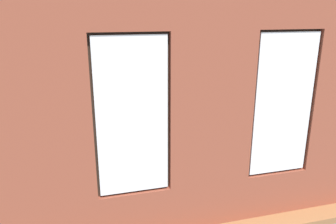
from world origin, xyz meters
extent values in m
cube|color=#99663D|center=(0.00, 0.00, -0.05)|extent=(6.62, 5.55, 0.10)
cube|color=brown|center=(0.00, 2.40, 1.63)|extent=(1.07, 0.16, 3.25)
cube|color=brown|center=(2.21, 2.40, 1.63)|extent=(1.59, 0.16, 3.25)
cube|color=brown|center=(-0.97, 2.40, 0.31)|extent=(0.88, 0.16, 0.63)
cube|color=white|center=(-0.97, 2.44, 1.58)|extent=(0.82, 0.03, 1.85)
cube|color=#38281E|center=(-0.97, 2.38, 1.58)|extent=(0.88, 0.04, 1.91)
cube|color=brown|center=(0.97, 2.40, 0.31)|extent=(0.88, 0.16, 0.63)
cube|color=white|center=(0.97, 2.44, 1.58)|extent=(0.82, 0.03, 1.85)
cube|color=#38281E|center=(0.97, 2.38, 1.58)|extent=(0.88, 0.04, 1.91)
cube|color=#A87547|center=(0.00, 2.30, 0.60)|extent=(3.03, 0.24, 0.06)
cube|color=black|center=(0.00, 2.31, 1.87)|extent=(0.43, 0.03, 0.60)
cube|color=teal|center=(0.00, 2.29, 1.87)|extent=(0.37, 0.01, 0.54)
cube|color=black|center=(0.08, 1.70, 0.21)|extent=(2.05, 0.85, 0.42)
cube|color=black|center=(0.08, 2.02, 0.61)|extent=(2.05, 0.24, 0.38)
cube|color=black|center=(-0.84, 1.70, 0.52)|extent=(0.22, 0.85, 0.24)
cube|color=black|center=(0.99, 1.70, 0.52)|extent=(0.22, 0.85, 0.24)
cube|color=#232326|center=(-0.32, 1.66, 0.48)|extent=(0.74, 0.65, 0.12)
cube|color=#232326|center=(0.48, 1.66, 0.48)|extent=(0.74, 0.65, 0.12)
cube|color=black|center=(-2.26, -0.05, 0.21)|extent=(0.94, 1.74, 0.42)
cube|color=black|center=(-2.58, -0.06, 0.61)|extent=(0.33, 1.71, 0.38)
cube|color=black|center=(-2.22, -0.79, 0.52)|extent=(0.86, 0.26, 0.24)
cube|color=black|center=(-2.30, 0.69, 0.52)|extent=(0.86, 0.26, 0.24)
cube|color=#232326|center=(-2.20, -0.36, 0.48)|extent=(0.67, 0.61, 0.12)
cube|color=#232326|center=(-2.23, 0.27, 0.48)|extent=(0.67, 0.61, 0.12)
cube|color=tan|center=(0.00, 0.17, 0.40)|extent=(1.46, 0.74, 0.04)
cube|color=tan|center=(-0.68, -0.14, 0.19)|extent=(0.07, 0.07, 0.38)
cube|color=tan|center=(0.67, -0.14, 0.19)|extent=(0.07, 0.07, 0.38)
cube|color=tan|center=(-0.68, 0.48, 0.19)|extent=(0.07, 0.07, 0.38)
cube|color=tan|center=(0.67, 0.48, 0.19)|extent=(0.07, 0.07, 0.38)
cylinder|color=#B23D38|center=(-0.11, 0.28, 0.47)|extent=(0.08, 0.08, 0.10)
cylinder|color=#B7333D|center=(0.44, 0.28, 0.48)|extent=(0.08, 0.08, 0.11)
cylinder|color=beige|center=(-0.41, 0.04, 0.47)|extent=(0.11, 0.11, 0.10)
sphere|color=#3D8E42|center=(-0.41, 0.04, 0.59)|extent=(0.13, 0.13, 0.13)
cube|color=#B2B2B7|center=(0.18, 0.08, 0.43)|extent=(0.16, 0.15, 0.02)
cube|color=black|center=(0.00, 0.17, 0.43)|extent=(0.17, 0.12, 0.02)
cube|color=black|center=(2.66, -0.33, 0.25)|extent=(0.94, 0.42, 0.50)
cube|color=black|center=(2.66, -0.33, 0.52)|extent=(0.42, 0.20, 0.05)
cube|color=black|center=(2.66, -0.33, 0.58)|extent=(0.06, 0.04, 0.06)
cube|color=black|center=(2.66, -0.33, 0.89)|extent=(0.95, 0.04, 0.57)
cube|color=black|center=(2.66, -0.35, 0.89)|extent=(0.90, 0.01, 0.52)
cylinder|color=olive|center=(-0.07, -1.49, 0.14)|extent=(0.48, 0.48, 0.28)
ellipsoid|color=silver|center=(-0.07, -1.49, 0.46)|extent=(1.06, 1.06, 0.42)
ellipsoid|color=navy|center=(0.01, -1.49, 0.57)|extent=(0.44, 0.44, 0.18)
cylinder|color=#9E5638|center=(1.90, 1.85, 0.15)|extent=(0.26, 0.26, 0.31)
cylinder|color=brown|center=(1.90, 1.85, 0.39)|extent=(0.04, 0.04, 0.16)
ellipsoid|color=#3D8E42|center=(1.90, 1.85, 0.74)|extent=(0.60, 0.60, 0.53)
cylinder|color=gray|center=(-2.46, 1.85, 0.16)|extent=(0.26, 0.26, 0.32)
cylinder|color=brown|center=(-2.46, 1.85, 0.49)|extent=(0.05, 0.05, 0.34)
cone|color=#1E5B28|center=(-2.28, 1.85, 0.90)|extent=(0.45, 0.12, 0.54)
cone|color=#1E5B28|center=(-2.54, 1.70, 0.91)|extent=(0.30, 0.42, 0.55)
cone|color=#1E5B28|center=(-2.38, 1.67, 0.89)|extent=(0.29, 0.47, 0.52)
cylinder|color=brown|center=(-2.46, -1.78, 0.17)|extent=(0.29, 0.29, 0.34)
cylinder|color=brown|center=(-2.46, -1.78, 0.54)|extent=(0.05, 0.05, 0.41)
cone|color=#286B2D|center=(-2.30, -1.79, 0.94)|extent=(0.43, 0.17, 0.48)
cone|color=#286B2D|center=(-2.38, -1.59, 0.91)|extent=(0.30, 0.48, 0.42)
cone|color=#286B2D|center=(-2.58, -1.62, 0.90)|extent=(0.40, 0.45, 0.41)
cone|color=#286B2D|center=(-2.66, -1.78, 0.91)|extent=(0.47, 0.12, 0.42)
cone|color=#286B2D|center=(-2.56, -1.92, 0.93)|extent=(0.36, 0.44, 0.45)
cone|color=#286B2D|center=(-2.33, -1.94, 0.89)|extent=(0.40, 0.46, 0.40)
cylinder|color=#47423D|center=(-1.40, 1.70, 0.14)|extent=(0.29, 0.29, 0.29)
cylinder|color=brown|center=(-1.40, 1.70, 0.37)|extent=(0.04, 0.04, 0.17)
ellipsoid|color=#3D8E42|center=(-1.40, 1.70, 0.67)|extent=(0.51, 0.51, 0.41)
camera|label=1|loc=(1.51, 5.93, 2.74)|focal=35.00mm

